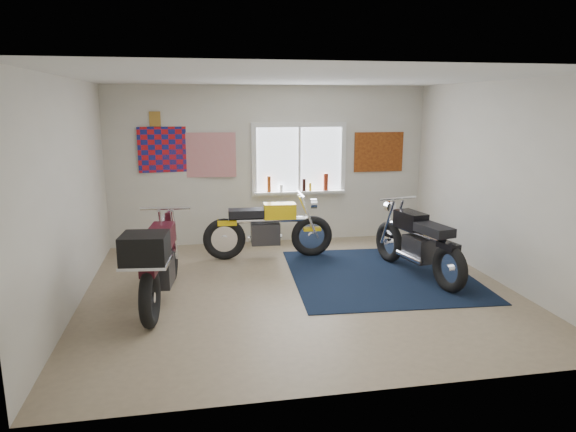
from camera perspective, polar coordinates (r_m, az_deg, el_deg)
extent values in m
plane|color=#9E896B|center=(6.82, 1.28, -8.17)|extent=(5.50, 5.50, 0.00)
plane|color=white|center=(6.39, 1.39, 15.13)|extent=(5.50, 5.50, 0.00)
plane|color=silver|center=(8.91, -1.96, 5.65)|extent=(5.50, 0.00, 5.50)
plane|color=silver|center=(4.11, 8.45, -2.48)|extent=(5.50, 0.00, 5.50)
plane|color=silver|center=(6.50, -23.15, 2.14)|extent=(0.00, 5.00, 5.00)
plane|color=silver|center=(7.52, 22.34, 3.48)|extent=(0.00, 5.00, 5.00)
cube|color=black|center=(7.48, 10.20, -6.43)|extent=(2.65, 2.75, 0.01)
cube|color=white|center=(8.97, 1.23, 6.34)|extent=(1.50, 0.02, 1.10)
cube|color=white|center=(8.91, 1.27, 10.10)|extent=(1.66, 0.06, 0.08)
cube|color=white|center=(9.04, 1.23, 2.61)|extent=(1.66, 0.06, 0.08)
cube|color=white|center=(8.83, -3.80, 6.22)|extent=(0.08, 0.06, 1.10)
cube|color=white|center=(9.15, 6.13, 6.39)|extent=(0.08, 0.06, 1.10)
cube|color=white|center=(8.96, 1.25, 6.33)|extent=(0.04, 0.06, 1.10)
cube|color=white|center=(8.98, 1.31, 2.67)|extent=(1.60, 0.16, 0.04)
cylinder|color=#933E15|center=(8.85, -2.12, 3.57)|extent=(0.07, 0.07, 0.28)
cylinder|color=white|center=(8.89, -0.76, 3.10)|extent=(0.06, 0.06, 0.12)
cylinder|color=black|center=(8.96, 1.79, 3.49)|extent=(0.06, 0.06, 0.22)
cylinder|color=gold|center=(8.99, 2.48, 3.26)|extent=(0.05, 0.05, 0.14)
cylinder|color=maroon|center=(9.04, 4.22, 3.80)|extent=(0.09, 0.09, 0.30)
plane|color=red|center=(8.77, -13.09, 7.20)|extent=(1.00, 0.07, 1.00)
plane|color=red|center=(8.76, -8.78, 6.71)|extent=(0.90, 0.09, 0.90)
cube|color=#A2752E|center=(8.75, -14.58, 10.40)|extent=(0.18, 0.02, 0.24)
cube|color=#A54C14|center=(9.36, 10.04, 7.02)|extent=(0.90, 0.03, 0.70)
torus|color=black|center=(8.19, 2.65, -2.24)|extent=(0.67, 0.16, 0.66)
torus|color=black|center=(8.06, -7.09, -2.57)|extent=(0.67, 0.16, 0.66)
cylinder|color=white|center=(8.19, 2.65, -2.24)|extent=(0.11, 0.10, 0.11)
cylinder|color=white|center=(8.06, -7.09, -2.57)|extent=(0.11, 0.10, 0.11)
cylinder|color=white|center=(8.03, -2.19, -0.43)|extent=(1.25, 0.14, 0.09)
cube|color=#2B2B2D|center=(8.08, -2.53, -1.95)|extent=(0.46, 0.30, 0.34)
cylinder|color=white|center=(8.25, -2.63, -2.35)|extent=(0.55, 0.09, 0.07)
cube|color=yellow|center=(8.02, -0.93, 0.57)|extent=(0.51, 0.28, 0.24)
cube|color=black|center=(7.98, -4.67, 0.32)|extent=(0.56, 0.30, 0.12)
cube|color=yellow|center=(8.00, -6.78, -0.71)|extent=(0.30, 0.17, 0.08)
cube|color=yellow|center=(8.17, 2.66, -1.43)|extent=(0.28, 0.15, 0.05)
cylinder|color=white|center=(8.02, 1.45, 2.44)|extent=(0.06, 0.61, 0.04)
cylinder|color=white|center=(8.08, 2.83, 1.37)|extent=(0.11, 0.16, 0.16)
torus|color=black|center=(8.05, 11.15, -2.83)|extent=(0.26, 0.65, 0.63)
torus|color=black|center=(6.97, 17.51, -5.58)|extent=(0.26, 0.65, 0.63)
cylinder|color=white|center=(8.05, 11.15, -2.83)|extent=(0.12, 0.13, 0.11)
cylinder|color=white|center=(6.97, 17.51, -5.58)|extent=(0.12, 0.13, 0.11)
cylinder|color=white|center=(7.42, 14.22, -1.80)|extent=(0.35, 1.26, 0.09)
cube|color=#2B2B2D|center=(7.44, 14.36, -3.54)|extent=(0.37, 0.50, 0.34)
cylinder|color=white|center=(7.37, 13.31, -4.44)|extent=(0.18, 0.56, 0.07)
cube|color=black|center=(7.53, 13.47, -0.45)|extent=(0.36, 0.55, 0.24)
cube|color=black|center=(7.12, 15.94, -1.49)|extent=(0.39, 0.60, 0.12)
cube|color=black|center=(6.93, 17.41, -3.17)|extent=(0.22, 0.33, 0.08)
cube|color=black|center=(8.02, 11.18, -2.00)|extent=(0.20, 0.30, 0.05)
cylinder|color=white|center=(7.75, 12.10, 1.95)|extent=(0.62, 0.16, 0.04)
cylinder|color=white|center=(7.95, 11.23, 1.06)|extent=(0.18, 0.13, 0.16)
torus|color=black|center=(7.19, -12.95, -4.59)|extent=(0.21, 0.69, 0.68)
torus|color=black|center=(5.83, -15.09, -8.75)|extent=(0.21, 0.69, 0.68)
cylinder|color=white|center=(7.19, -12.95, -4.59)|extent=(0.12, 0.13, 0.11)
cylinder|color=white|center=(5.83, -15.09, -8.75)|extent=(0.12, 0.13, 0.11)
cylinder|color=white|center=(6.41, -14.05, -3.81)|extent=(0.24, 1.32, 0.09)
cube|color=#2B2B2D|center=(6.43, -14.02, -5.90)|extent=(0.34, 0.50, 0.35)
cylinder|color=white|center=(6.50, -15.43, -6.77)|extent=(0.13, 0.58, 0.07)
cube|color=#3B0912|center=(6.56, -13.84, -2.13)|extent=(0.33, 0.55, 0.25)
cube|color=black|center=(6.04, -14.68, -3.63)|extent=(0.35, 0.60, 0.13)
cube|color=#3B0912|center=(5.78, -15.15, -5.87)|extent=(0.20, 0.33, 0.08)
cube|color=#3B0912|center=(7.16, -13.00, -3.63)|extent=(0.18, 0.31, 0.05)
cylinder|color=white|center=(6.84, -13.48, 0.81)|extent=(0.65, 0.11, 0.04)
cylinder|color=white|center=(7.07, -13.15, -0.17)|extent=(0.18, 0.12, 0.17)
cube|color=black|center=(5.55, -15.62, -3.51)|extent=(0.51, 0.49, 0.31)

